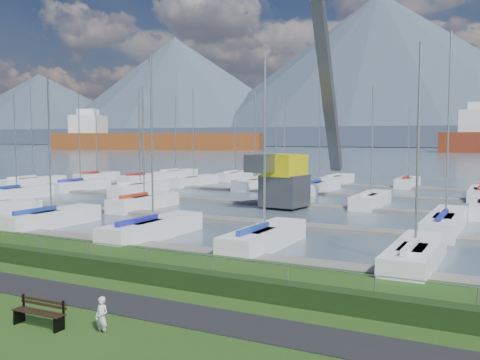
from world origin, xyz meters
The scene contains 10 objects.
path centered at (0.00, -3.00, 0.01)m, with size 160.00×2.00×0.04m, color black.
water centered at (0.00, 260.00, -0.40)m, with size 800.00×540.00×0.20m, color #485969.
hedge centered at (0.00, -0.40, 0.35)m, with size 80.00×0.70×0.70m, color black.
fence centered at (0.00, 0.00, 1.20)m, with size 0.04×0.04×80.00m, color #93949B.
docks centered at (0.00, 26.00, -0.22)m, with size 90.00×41.60×0.25m.
bench_right centered at (2.47, -5.81, 0.42)m, with size 1.81×0.46×0.85m.
person centered at (4.44, -5.35, 0.60)m, with size 0.44×0.29×1.20m, color silver.
crane centered at (-1.57, 25.28, 5.33)m, with size 4.95×13.34×22.35m.
cargo_ship_west centered at (-139.21, 188.87, 3.56)m, with size 98.21×50.03×21.50m.
sailboat_fleet centered at (-1.03, 28.61, 5.43)m, with size 75.05×49.79×13.83m.
Camera 1 is at (14.79, -16.84, 5.60)m, focal length 40.00 mm.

